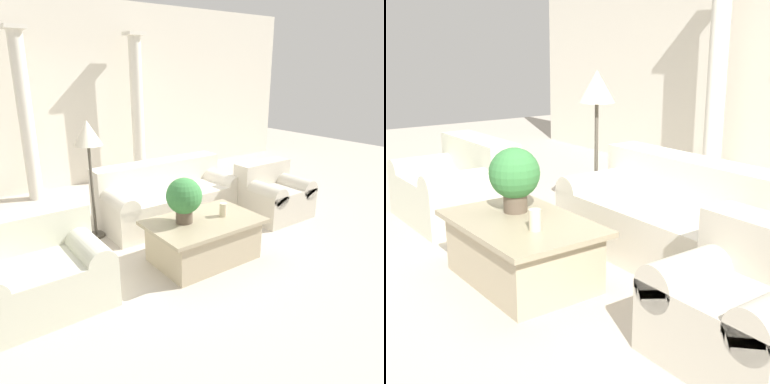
{
  "view_description": "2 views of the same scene",
  "coord_description": "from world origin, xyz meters",
  "views": [
    {
      "loc": [
        -2.24,
        -3.46,
        2.06
      ],
      "look_at": [
        0.22,
        -0.08,
        0.67
      ],
      "focal_mm": 35.0,
      "sensor_mm": 36.0,
      "label": 1
    },
    {
      "loc": [
        3.33,
        -2.32,
        1.71
      ],
      "look_at": [
        0.27,
        -0.07,
        0.66
      ],
      "focal_mm": 50.0,
      "sensor_mm": 36.0,
      "label": 2
    }
  ],
  "objects": [
    {
      "name": "floor_lamp",
      "position": [
        -0.65,
        0.82,
        1.25
      ],
      "size": [
        0.34,
        0.34,
        1.49
      ],
      "color": "#4C473D",
      "rests_on": "ground_plane"
    },
    {
      "name": "ground_plane",
      "position": [
        0.0,
        0.0,
        0.0
      ],
      "size": [
        16.0,
        16.0,
        0.0
      ],
      "primitive_type": "plane",
      "color": "#BCB2A3"
    },
    {
      "name": "potted_plant",
      "position": [
        -0.11,
        -0.39,
        0.76
      ],
      "size": [
        0.39,
        0.39,
        0.5
      ],
      "color": "brown",
      "rests_on": "coffee_table"
    },
    {
      "name": "coffee_table",
      "position": [
        0.1,
        -0.46,
        0.24
      ],
      "size": [
        1.24,
        0.82,
        0.47
      ],
      "color": "tan",
      "rests_on": "ground_plane"
    },
    {
      "name": "pillar_candle",
      "position": [
        0.35,
        -0.5,
        0.55
      ],
      "size": [
        0.09,
        0.09,
        0.15
      ],
      "color": "beige",
      "rests_on": "coffee_table"
    },
    {
      "name": "armchair",
      "position": [
        1.73,
        0.01,
        0.33
      ],
      "size": [
        0.89,
        0.81,
        0.76
      ],
      "color": "beige",
      "rests_on": "ground_plane"
    },
    {
      "name": "sofa_long",
      "position": [
        0.44,
        0.8,
        0.33
      ],
      "size": [
        1.96,
        0.94,
        0.79
      ],
      "color": "beige",
      "rests_on": "ground_plane"
    },
    {
      "name": "column_left",
      "position": [
        -0.87,
        2.8,
        1.36
      ],
      "size": [
        0.32,
        0.32,
        2.66
      ],
      "color": "silver",
      "rests_on": "ground_plane"
    },
    {
      "name": "loveseat",
      "position": [
        -1.62,
        -0.2,
        0.34
      ],
      "size": [
        1.15,
        0.94,
        0.79
      ],
      "color": "beige",
      "rests_on": "ground_plane"
    }
  ]
}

